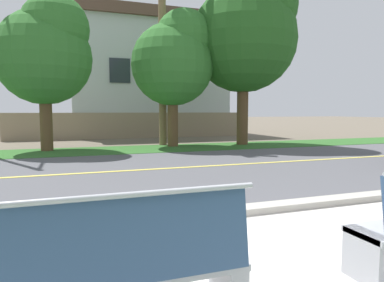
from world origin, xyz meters
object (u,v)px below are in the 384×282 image
(bench_left, at_px, (108,275))
(shade_tree_left, at_px, (175,58))
(shade_tree_far_left, at_px, (47,50))
(shade_tree_centre, at_px, (247,31))

(bench_left, bearing_deg, shade_tree_left, 71.32)
(shade_tree_far_left, height_order, shade_tree_left, shade_tree_far_left)
(shade_tree_far_left, distance_m, shade_tree_centre, 8.16)
(shade_tree_centre, bearing_deg, shade_tree_left, 175.20)
(shade_tree_far_left, xyz_separation_m, shade_tree_centre, (8.06, -0.25, 1.24))
(shade_tree_far_left, relative_size, shade_tree_centre, 0.75)
(bench_left, bearing_deg, shade_tree_centre, 57.97)
(shade_tree_left, bearing_deg, bench_left, -108.68)
(bench_left, bearing_deg, shade_tree_far_left, 94.78)
(bench_left, xyz_separation_m, shade_tree_far_left, (-0.97, 11.59, 3.22))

